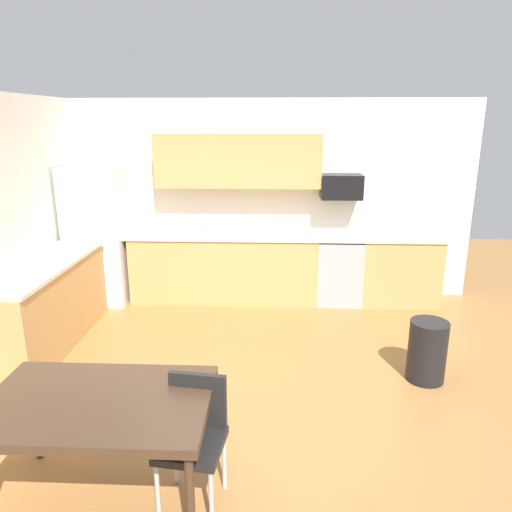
{
  "coord_description": "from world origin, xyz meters",
  "views": [
    {
      "loc": [
        0.22,
        -3.96,
        2.42
      ],
      "look_at": [
        0.0,
        1.0,
        1.0
      ],
      "focal_mm": 33.47,
      "sensor_mm": 36.0,
      "label": 1
    }
  ],
  "objects_px": {
    "microwave": "(341,187)",
    "chair_near_table": "(194,431)",
    "dining_table": "(97,408)",
    "refrigerator": "(99,235)",
    "trash_bin": "(427,351)",
    "oven_range": "(338,269)"
  },
  "relations": [
    {
      "from": "refrigerator",
      "to": "microwave",
      "type": "relative_size",
      "value": 3.41
    },
    {
      "from": "oven_range",
      "to": "trash_bin",
      "type": "bearing_deg",
      "value": -73.92
    },
    {
      "from": "refrigerator",
      "to": "trash_bin",
      "type": "distance_m",
      "value": 4.38
    },
    {
      "from": "oven_range",
      "to": "trash_bin",
      "type": "distance_m",
      "value": 2.17
    },
    {
      "from": "microwave",
      "to": "chair_near_table",
      "type": "bearing_deg",
      "value": -109.97
    },
    {
      "from": "oven_range",
      "to": "chair_near_table",
      "type": "relative_size",
      "value": 1.07
    },
    {
      "from": "microwave",
      "to": "chair_near_table",
      "type": "xyz_separation_m",
      "value": [
        -1.36,
        -3.76,
        -1.07
      ]
    },
    {
      "from": "microwave",
      "to": "chair_near_table",
      "type": "relative_size",
      "value": 0.64
    },
    {
      "from": "refrigerator",
      "to": "dining_table",
      "type": "distance_m",
      "value": 3.87
    },
    {
      "from": "dining_table",
      "to": "chair_near_table",
      "type": "relative_size",
      "value": 1.65
    },
    {
      "from": "dining_table",
      "to": "trash_bin",
      "type": "relative_size",
      "value": 2.33
    },
    {
      "from": "refrigerator",
      "to": "trash_bin",
      "type": "relative_size",
      "value": 3.07
    },
    {
      "from": "oven_range",
      "to": "chair_near_table",
      "type": "distance_m",
      "value": 3.9
    },
    {
      "from": "dining_table",
      "to": "chair_near_table",
      "type": "bearing_deg",
      "value": 5.93
    },
    {
      "from": "trash_bin",
      "to": "dining_table",
      "type": "bearing_deg",
      "value": -147.24
    },
    {
      "from": "microwave",
      "to": "dining_table",
      "type": "xyz_separation_m",
      "value": [
        -1.95,
        -3.82,
        -0.88
      ]
    },
    {
      "from": "refrigerator",
      "to": "dining_table",
      "type": "height_order",
      "value": "refrigerator"
    },
    {
      "from": "trash_bin",
      "to": "oven_range",
      "type": "bearing_deg",
      "value": 106.08
    },
    {
      "from": "refrigerator",
      "to": "microwave",
      "type": "bearing_deg",
      "value": 3.17
    },
    {
      "from": "refrigerator",
      "to": "dining_table",
      "type": "relative_size",
      "value": 1.32
    },
    {
      "from": "microwave",
      "to": "dining_table",
      "type": "distance_m",
      "value": 4.38
    },
    {
      "from": "refrigerator",
      "to": "chair_near_table",
      "type": "relative_size",
      "value": 2.17
    }
  ]
}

